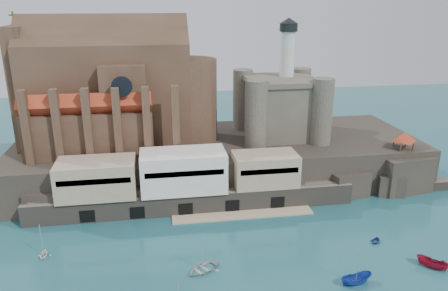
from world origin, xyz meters
The scene contains 12 objects.
ground centered at (0.00, 0.00, 0.00)m, with size 300.00×300.00×0.00m, color #1A4E56.
promontory centered at (-0.19, 39.37, 4.92)m, with size 100.00×36.00×10.00m.
quay centered at (-10.19, 23.07, 6.07)m, with size 70.00×12.00×13.05m.
church centered at (-24.13, 41.85, 22.13)m, with size 47.00×25.93×30.51m.
castle_keep centered at (16.08, 41.08, 18.31)m, with size 21.20×21.20×29.30m.
rock_outcrop centered at (42.00, 25.84, 4.02)m, with size 14.50×10.50×8.70m.
pavilion centered at (42.00, 26.00, 12.73)m, with size 6.40×6.40×5.40m.
boat_2 centered at (15.26, -8.02, 0.00)m, with size 2.03×2.09×5.41m, color #19399E.
boat_4 centered at (-36.19, 8.22, 0.00)m, with size 2.81×1.72×3.26m, color white.
boat_5 centered at (30.00, -5.86, 0.00)m, with size 1.94×1.99×5.15m, color maroon.
boat_6 centered at (-8.73, -0.45, 0.00)m, with size 4.27×1.24×5.98m, color beige.
boat_7 centered at (24.56, 3.30, 0.00)m, with size 2.44×1.49×2.83m, color navy.
Camera 1 is at (-15.21, -63.41, 43.44)m, focal length 35.00 mm.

